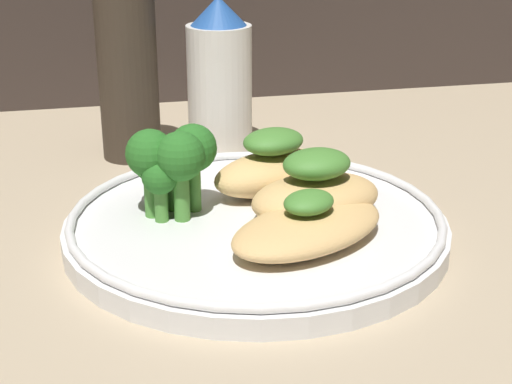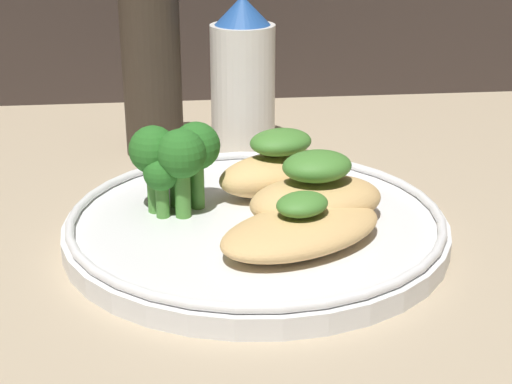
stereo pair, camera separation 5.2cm
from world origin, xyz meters
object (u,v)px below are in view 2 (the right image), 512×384
at_px(broccoli_bunch, 173,158).
at_px(sauce_bottle, 243,78).
at_px(plate, 256,225).
at_px(pepper_grinder, 151,60).

xyz_separation_m(broccoli_bunch, sauce_bottle, (0.06, 0.17, 0.01)).
height_order(plate, sauce_bottle, sauce_bottle).
relative_size(sauce_bottle, pepper_grinder, 0.74).
bearing_deg(plate, sauce_bottle, 87.20).
distance_m(sauce_bottle, pepper_grinder, 0.08).
xyz_separation_m(plate, pepper_grinder, (-0.07, 0.19, 0.07)).
height_order(plate, pepper_grinder, pepper_grinder).
relative_size(broccoli_bunch, sauce_bottle, 0.46).
xyz_separation_m(plate, sauce_bottle, (0.01, 0.19, 0.06)).
bearing_deg(pepper_grinder, plate, -69.90).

